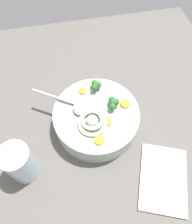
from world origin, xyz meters
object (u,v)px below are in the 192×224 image
soup_spoon (77,104)px  folded_napkin (163,179)px  drinking_glass (20,163)px  noodle_pile (93,122)px  soup_bowl (96,118)px

soup_spoon → folded_napkin: (-22.23, -18.46, -7.15)cm
soup_spoon → drinking_glass: drinking_glass is taller
soup_spoon → drinking_glass: (-12.91, 15.95, -1.48)cm
noodle_pile → folded_napkin: noodle_pile is taller
noodle_pile → drinking_glass: size_ratio=0.71×
noodle_pile → drinking_glass: 20.29cm
noodle_pile → drinking_glass: bearing=109.4°
noodle_pile → soup_bowl: bearing=-25.5°
soup_bowl → folded_napkin: soup_bowl is taller
soup_spoon → drinking_glass: 20.58cm
noodle_pile → soup_spoon: noodle_pile is taller
drinking_glass → folded_napkin: bearing=-105.1°
soup_bowl → drinking_glass: (-9.98, 20.63, 2.58)cm
soup_spoon → soup_bowl: bearing=-180.0°
noodle_pile → folded_napkin: bearing=-136.2°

